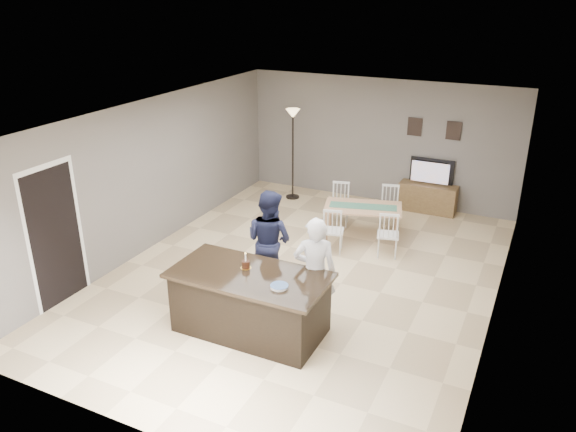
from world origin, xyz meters
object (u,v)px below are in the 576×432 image
at_px(woman, 315,272).
at_px(floor_lamp, 293,130).
at_px(kitchen_island, 250,302).
at_px(birthday_cake, 246,264).
at_px(dining_table, 363,212).
at_px(tv_console, 427,198).
at_px(plate_stack, 279,286).
at_px(television, 431,172).
at_px(man, 269,240).

bearing_deg(woman, floor_lamp, -83.29).
bearing_deg(kitchen_island, floor_lamp, 108.97).
bearing_deg(woman, birthday_cake, 4.84).
relative_size(dining_table, floor_lamp, 0.94).
relative_size(tv_console, dining_table, 0.63).
bearing_deg(plate_stack, kitchen_island, 162.90).
distance_m(kitchen_island, television, 5.78).
bearing_deg(kitchen_island, man, 105.12).
bearing_deg(man, dining_table, -95.88).
distance_m(television, dining_table, 2.21).
bearing_deg(plate_stack, man, 122.05).
relative_size(woman, plate_stack, 6.92).
bearing_deg(man, plate_stack, 133.24).
relative_size(television, dining_table, 0.48).
relative_size(television, floor_lamp, 0.45).
bearing_deg(floor_lamp, woman, -61.39).
relative_size(kitchen_island, floor_lamp, 1.06).
bearing_deg(birthday_cake, plate_stack, -23.64).
distance_m(kitchen_island, man, 1.31).
xyz_separation_m(kitchen_island, floor_lamp, (-1.75, 5.08, 1.12)).
height_order(television, woman, woman).
relative_size(kitchen_island, television, 2.35).
xyz_separation_m(television, floor_lamp, (-2.95, -0.56, 0.71)).
distance_m(kitchen_island, tv_console, 5.70).
bearing_deg(plate_stack, tv_console, 83.37).
height_order(woman, birthday_cake, woman).
bearing_deg(man, tv_console, -98.11).
height_order(plate_stack, floor_lamp, floor_lamp).
height_order(plate_stack, dining_table, plate_stack).
xyz_separation_m(television, dining_table, (-0.79, -2.04, -0.31)).
height_order(tv_console, man, man).
bearing_deg(television, birthday_cake, 76.51).
relative_size(woman, dining_table, 0.86).
distance_m(birthday_cake, plate_stack, 0.72).
bearing_deg(dining_table, floor_lamp, 130.28).
bearing_deg(kitchen_island, television, 77.99).
height_order(kitchen_island, woman, woman).
relative_size(tv_console, woman, 0.73).
xyz_separation_m(plate_stack, dining_table, (-0.13, 3.76, -0.37)).
distance_m(tv_console, dining_table, 2.14).
distance_m(man, floor_lamp, 4.19).
distance_m(woman, birthday_cake, 0.96).
xyz_separation_m(tv_console, dining_table, (-0.79, -1.97, 0.25)).
bearing_deg(plate_stack, dining_table, 91.93).
height_order(woman, plate_stack, woman).
bearing_deg(plate_stack, woman, 75.07).
xyz_separation_m(woman, dining_table, (-0.32, 3.05, -0.27)).
bearing_deg(man, television, -97.83).
relative_size(kitchen_island, tv_console, 1.79).
bearing_deg(kitchen_island, woman, 37.23).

